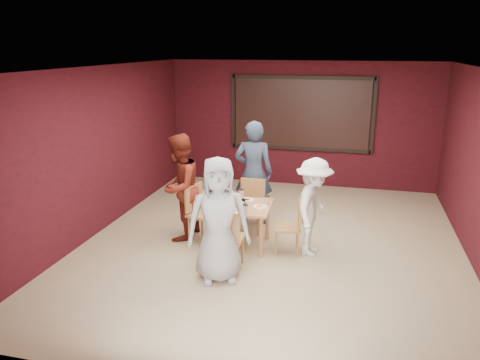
% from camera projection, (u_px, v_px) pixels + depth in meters
% --- Properties ---
extents(floor, '(7.00, 7.00, 0.00)m').
position_uv_depth(floor, '(272.00, 244.00, 7.65)').
color(floor, tan).
rests_on(floor, ground).
extents(window_blinds, '(3.00, 0.02, 1.50)m').
position_uv_depth(window_blinds, '(301.00, 114.00, 10.40)').
color(window_blinds, black).
extents(dining_table, '(0.91, 0.91, 0.84)m').
position_uv_depth(dining_table, '(243.00, 210.00, 7.39)').
color(dining_table, tan).
rests_on(dining_table, floor).
extents(chair_front, '(0.46, 0.46, 0.92)m').
position_uv_depth(chair_front, '(226.00, 236.00, 6.62)').
color(chair_front, '#AB7F42').
rests_on(chair_front, floor).
extents(chair_back, '(0.44, 0.44, 0.90)m').
position_uv_depth(chair_back, '(251.00, 202.00, 8.09)').
color(chair_back, '#AB7F42').
rests_on(chair_back, floor).
extents(chair_left, '(0.56, 0.56, 0.94)m').
position_uv_depth(chair_left, '(200.00, 210.00, 7.65)').
color(chair_left, '#AB7F42').
rests_on(chair_left, floor).
extents(chair_right, '(0.46, 0.46, 0.84)m').
position_uv_depth(chair_right, '(292.00, 224.00, 7.21)').
color(chair_right, '#AB7F42').
rests_on(chair_right, floor).
extents(diner_front, '(0.99, 0.82, 1.74)m').
position_uv_depth(diner_front, '(218.00, 220.00, 6.27)').
color(diner_front, '#ADADAD').
rests_on(diner_front, floor).
extents(diner_back, '(0.73, 0.53, 1.87)m').
position_uv_depth(diner_back, '(254.00, 173.00, 8.32)').
color(diner_back, '#303D55').
rests_on(diner_back, floor).
extents(diner_left, '(0.72, 0.90, 1.76)m').
position_uv_depth(diner_left, '(179.00, 187.00, 7.66)').
color(diner_left, maroon).
rests_on(diner_left, floor).
extents(diner_right, '(0.69, 1.05, 1.52)m').
position_uv_depth(diner_right, '(313.00, 207.00, 7.09)').
color(diner_right, white).
rests_on(diner_right, floor).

